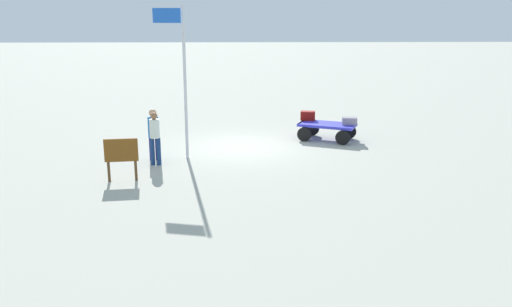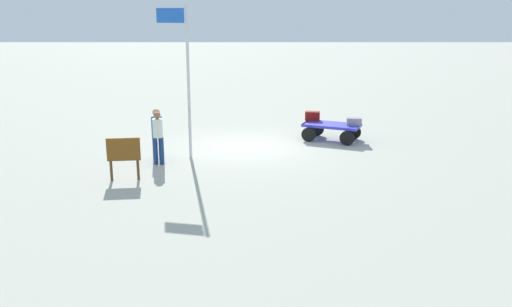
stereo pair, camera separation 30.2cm
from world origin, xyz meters
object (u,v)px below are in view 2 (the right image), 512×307
Objects in this scene: luggage_cart at (331,128)px; flagpole at (185,70)px; signboard at (124,153)px; suitcase_maroon at (354,121)px; suitcase_dark at (312,116)px; worker_lead at (157,130)px; worker_trailing at (158,134)px.

luggage_cart is 6.20m from flagpole.
flagpole is 3.94× the size of signboard.
suitcase_dark is at bearing -28.82° from suitcase_maroon.
flagpole is (5.96, 2.31, 2.15)m from suitcase_maroon.
suitcase_maroon is 0.12× the size of flagpole.
suitcase_maroon is 7.36m from worker_lead.
suitcase_dark is at bearing -145.19° from flagpole.
signboard is at bearing 58.18° from flagpole.
luggage_cart is 6.80m from worker_trailing.
worker_trailing is 0.34× the size of flagpole.
suitcase_maroon is 0.35× the size of worker_trailing.
suitcase_maroon is 7.46m from worker_trailing.
luggage_cart is 1.85× the size of signboard.
luggage_cart is 3.90× the size of suitcase_dark.
suitcase_maroon is at bearing -155.46° from worker_trailing.
signboard reaches higher than luggage_cart.
suitcase_dark is at bearing -45.35° from luggage_cart.
worker_trailing is at bearing 102.86° from worker_lead.
worker_trailing is at bearing 36.37° from suitcase_dark.
suitcase_maroon is at bearing 151.18° from suitcase_dark.
flagpole is (4.48, 3.12, 2.11)m from suitcase_dark.
suitcase_dark is at bearing -143.63° from worker_trailing.
worker_trailing is 2.25m from flagpole.
luggage_cart is 0.90m from suitcase_maroon.
signboard is at bearing 42.87° from suitcase_dark.
luggage_cart is 1.37× the size of worker_lead.
worker_lead is (6.92, 2.50, 0.23)m from suitcase_maroon.
signboard is at bearing 32.50° from suitcase_maroon.
luggage_cart is at bearing -154.37° from flagpole.
worker_trailing reaches higher than suitcase_maroon.
suitcase_maroon is (-0.83, 0.16, 0.30)m from luggage_cart.
worker_trailing is at bearing 28.65° from luggage_cart.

